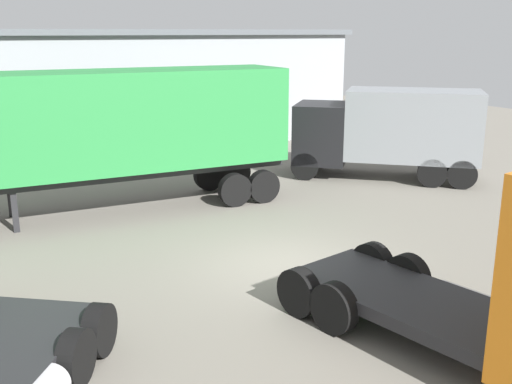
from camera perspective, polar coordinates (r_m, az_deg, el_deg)
The scene contains 4 objects.
ground_plane at distance 14.17m, azimuth 2.86°, elevation -7.02°, with size 60.00×60.00×0.00m, color slate.
warehouse_building at distance 30.35m, azimuth -16.53°, elevation 9.51°, with size 25.65×9.27×5.42m.
container_trailer_green at distance 18.31m, azimuth -13.20°, elevation 6.31°, with size 10.57×3.27×4.23m.
box_truck_black at distance 22.71m, azimuth 12.50°, elevation 5.90°, with size 6.45×6.33×3.29m.
Camera 1 is at (-7.19, -10.99, 5.32)m, focal length 42.00 mm.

